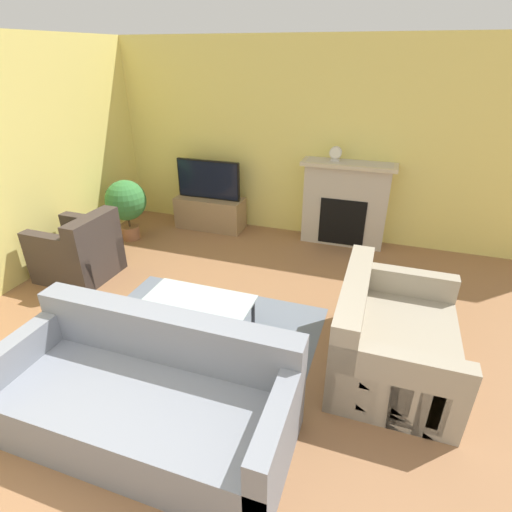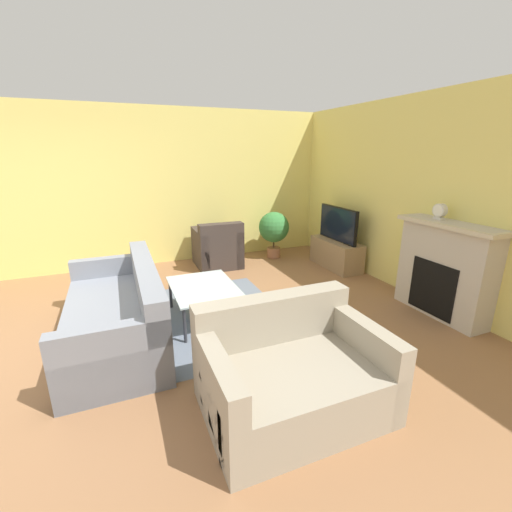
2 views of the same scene
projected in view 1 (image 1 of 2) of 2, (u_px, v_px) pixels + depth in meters
name	position (u px, v px, depth m)	size (l,w,h in m)	color
wall_back	(284.00, 141.00, 5.68)	(8.04, 0.06, 2.70)	#EADB72
wall_left	(4.00, 167.00, 4.40)	(0.06, 7.72, 2.70)	#EADB72
area_rug	(196.00, 343.00, 3.82)	(2.22, 1.94, 0.00)	slate
fireplace	(345.00, 202.00, 5.57)	(1.26, 0.39, 1.17)	#BCB2A3
tv_stand	(210.00, 213.00, 6.22)	(1.05, 0.42, 0.49)	#997A56
tv	(208.00, 180.00, 5.98)	(0.99, 0.06, 0.58)	black
couch_sectional	(148.00, 398.00, 2.85)	(2.10, 0.93, 0.82)	gray
couch_loveseat	(390.00, 340.00, 3.42)	(0.98, 1.37, 0.82)	#9E937F
armchair_by_window	(79.00, 254.00, 4.84)	(0.84, 0.77, 0.82)	#3D332D
coffee_table	(193.00, 310.00, 3.65)	(1.02, 0.74, 0.42)	#333338
potted_plant	(126.00, 202.00, 5.70)	(0.57, 0.57, 0.88)	#AD704C
mantel_clock	(336.00, 153.00, 5.33)	(0.16, 0.07, 0.19)	beige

